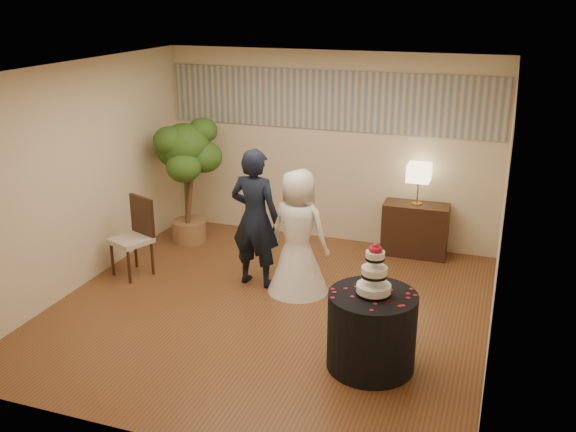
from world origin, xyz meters
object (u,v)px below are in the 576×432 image
at_px(bride, 298,232).
at_px(console, 415,230).
at_px(wedding_cake, 375,269).
at_px(groom, 255,218).
at_px(table_lamp, 418,184).
at_px(ficus_tree, 187,181).
at_px(side_chair, 131,238).
at_px(cake_table, 372,331).

relative_size(bride, console, 1.74).
bearing_deg(console, wedding_cake, -90.56).
bearing_deg(groom, wedding_cake, 146.86).
relative_size(groom, table_lamp, 3.08).
height_order(wedding_cake, ficus_tree, ficus_tree).
bearing_deg(side_chair, cake_table, 4.20).
relative_size(wedding_cake, side_chair, 0.51).
bearing_deg(cake_table, bride, 131.38).
xyz_separation_m(groom, wedding_cake, (1.81, -1.42, 0.17)).
relative_size(console, side_chair, 0.87).
bearing_deg(ficus_tree, side_chair, -95.77).
xyz_separation_m(console, ficus_tree, (-3.28, -0.59, 0.57)).
bearing_deg(bride, console, -115.97).
bearing_deg(console, ficus_tree, -171.07).
bearing_deg(side_chair, bride, 29.33).
height_order(table_lamp, side_chair, table_lamp).
bearing_deg(side_chair, table_lamp, 51.81).
height_order(cake_table, wedding_cake, wedding_cake).
distance_m(bride, table_lamp, 2.06).
relative_size(groom, wedding_cake, 3.34).
bearing_deg(table_lamp, groom, -137.18).
relative_size(bride, cake_table, 1.79).
distance_m(bride, cake_table, 1.91).
height_order(groom, side_chair, groom).
distance_m(bride, console, 2.09).
relative_size(cake_table, console, 0.97).
xyz_separation_m(bride, table_lamp, (1.20, 1.66, 0.26)).
bearing_deg(groom, console, -132.21).
height_order(cake_table, side_chair, side_chair).
height_order(console, ficus_tree, ficus_tree).
relative_size(groom, bride, 1.13).
bearing_deg(table_lamp, side_chair, -150.47).
relative_size(groom, cake_table, 2.03).
relative_size(ficus_tree, side_chair, 1.81).
bearing_deg(groom, cake_table, 146.86).
distance_m(wedding_cake, side_chair, 3.67).
distance_m(groom, table_lamp, 2.42).
distance_m(console, table_lamp, 0.67).
relative_size(wedding_cake, table_lamp, 0.92).
distance_m(bride, wedding_cake, 1.89).
height_order(groom, cake_table, groom).
bearing_deg(ficus_tree, console, 10.21).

